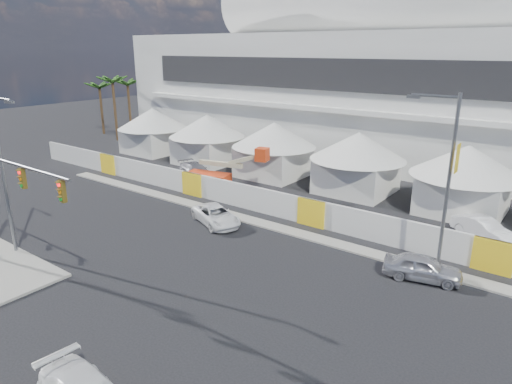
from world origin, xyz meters
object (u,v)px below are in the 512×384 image
Objects in this scene: pickup_curb at (216,215)px; streetlight_curb at (445,173)px; lot_car_c at (196,170)px; lot_car_a at (483,229)px; streetlight_median at (3,165)px; sedan_silver at (422,267)px; boom_lift at (214,176)px.

streetlight_curb reaches higher than pickup_curb.
lot_car_c is (-10.07, 8.29, 0.05)m from pickup_curb.
lot_car_c reaches higher than pickup_curb.
streetlight_median reaches higher than lot_car_a.
sedan_silver is at bearing -99.34° from streetlight_curb.
sedan_silver is 8.39m from lot_car_a.
sedan_silver is 0.51× the size of boom_lift.
pickup_curb is 1.09× the size of lot_car_a.
streetlight_curb is (21.73, 13.30, 0.15)m from streetlight_median.
pickup_curb is 0.49× the size of streetlight_median.
lot_car_a is 0.44× the size of streetlight_median.
lot_car_a is 0.43× the size of streetlight_curb.
boom_lift is at bearing 65.24° from pickup_curb.
pickup_curb is 13.04m from lot_car_c.
pickup_curb is at bearing -172.50° from streetlight_curb.
streetlight_curb is at bearing -59.84° from pickup_curb.
streetlight_median reaches higher than pickup_curb.
streetlight_curb is at bearing -85.20° from lot_car_c.
boom_lift is (-21.08, 6.15, 0.38)m from sedan_silver.
lot_car_c is 20.53m from streetlight_median.
lot_car_c is 4.14m from boom_lift.
lot_car_c is 0.50× the size of streetlight_median.
streetlight_curb is (0.22, 1.35, 5.21)m from sedan_silver.
streetlight_curb reaches higher than sedan_silver.
pickup_curb is 0.47× the size of streetlight_curb.
lot_car_c is 26.44m from streetlight_curb.
lot_car_a is at bearing -38.76° from pickup_curb.
boom_lift is (-22.55, -2.11, 0.39)m from lot_car_a.
boom_lift reaches higher than sedan_silver.
lot_car_c is 0.48× the size of streetlight_curb.
pickup_curb is 0.57× the size of boom_lift.
streetlight_curb is at bearing 31.46° from streetlight_median.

